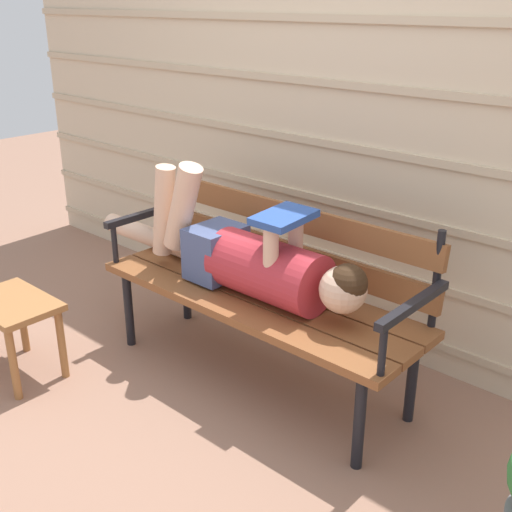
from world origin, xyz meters
TOP-DOWN VIEW (x-y plane):
  - ground_plane at (0.00, 0.00)m, footprint 12.00×12.00m
  - house_siding at (0.00, 0.83)m, footprint 5.07×0.08m
  - park_bench at (-0.00, 0.25)m, footprint 1.56×0.52m
  - reclining_person at (-0.06, 0.18)m, footprint 1.69×0.27m
  - footstool at (-0.85, -0.53)m, footprint 0.44×0.30m

SIDE VIEW (x-z plane):
  - ground_plane at x=0.00m, z-range 0.00..0.00m
  - footstool at x=-0.85m, z-range 0.12..0.50m
  - park_bench at x=0.00m, z-range 0.05..0.90m
  - reclining_person at x=-0.06m, z-range 0.32..0.87m
  - house_siding at x=0.00m, z-range 0.00..2.28m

